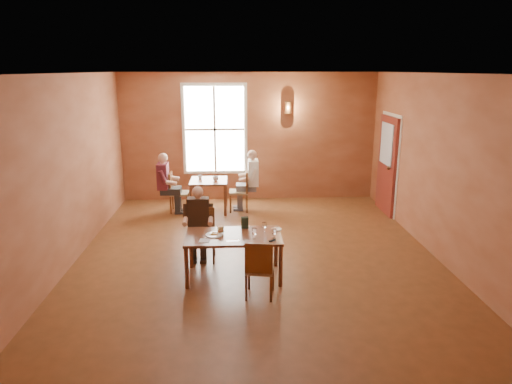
{
  "coord_description": "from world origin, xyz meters",
  "views": [
    {
      "loc": [
        -0.38,
        -7.23,
        3.06
      ],
      "look_at": [
        0.0,
        0.2,
        1.05
      ],
      "focal_mm": 32.0,
      "sensor_mm": 36.0,
      "label": 1
    }
  ],
  "objects_px": {
    "chair_empty": "(260,268)",
    "chair_diner_maroon": "(179,192)",
    "diner_main": "(203,227)",
    "diner_white": "(240,182)",
    "chair_diner_main": "(203,235)",
    "main_table": "(234,256)",
    "chair_diner_white": "(238,191)",
    "second_table": "(209,196)",
    "diner_maroon": "(178,183)"
  },
  "relations": [
    {
      "from": "chair_empty",
      "to": "chair_diner_maroon",
      "type": "distance_m",
      "value": 4.27
    },
    {
      "from": "diner_main",
      "to": "diner_white",
      "type": "distance_m",
      "value": 2.82
    },
    {
      "from": "chair_diner_main",
      "to": "chair_diner_maroon",
      "type": "height_order",
      "value": "chair_diner_maroon"
    },
    {
      "from": "main_table",
      "to": "chair_diner_white",
      "type": "relative_size",
      "value": 1.57
    },
    {
      "from": "chair_empty",
      "to": "second_table",
      "type": "height_order",
      "value": "chair_empty"
    },
    {
      "from": "main_table",
      "to": "chair_diner_maroon",
      "type": "distance_m",
      "value": 3.57
    },
    {
      "from": "second_table",
      "to": "diner_maroon",
      "type": "distance_m",
      "value": 0.74
    },
    {
      "from": "main_table",
      "to": "chair_empty",
      "type": "height_order",
      "value": "chair_empty"
    },
    {
      "from": "diner_main",
      "to": "diner_maroon",
      "type": "distance_m",
      "value": 2.83
    },
    {
      "from": "chair_diner_maroon",
      "to": "main_table",
      "type": "bearing_deg",
      "value": 19.37
    },
    {
      "from": "main_table",
      "to": "diner_white",
      "type": "bearing_deg",
      "value": 87.49
    },
    {
      "from": "diner_main",
      "to": "second_table",
      "type": "xyz_separation_m",
      "value": [
        -0.03,
        2.74,
        -0.23
      ]
    },
    {
      "from": "second_table",
      "to": "chair_diner_maroon",
      "type": "bearing_deg",
      "value": 180.0
    },
    {
      "from": "main_table",
      "to": "chair_empty",
      "type": "relative_size",
      "value": 1.69
    },
    {
      "from": "diner_main",
      "to": "second_table",
      "type": "relative_size",
      "value": 1.45
    },
    {
      "from": "chair_empty",
      "to": "diner_maroon",
      "type": "height_order",
      "value": "diner_maroon"
    },
    {
      "from": "chair_diner_white",
      "to": "diner_maroon",
      "type": "bearing_deg",
      "value": 90.0
    },
    {
      "from": "main_table",
      "to": "second_table",
      "type": "height_order",
      "value": "second_table"
    },
    {
      "from": "main_table",
      "to": "diner_maroon",
      "type": "xyz_separation_m",
      "value": [
        -1.21,
        3.36,
        0.31
      ]
    },
    {
      "from": "diner_white",
      "to": "main_table",
      "type": "bearing_deg",
      "value": 177.49
    },
    {
      "from": "main_table",
      "to": "diner_white",
      "type": "relative_size",
      "value": 1.09
    },
    {
      "from": "second_table",
      "to": "chair_diner_maroon",
      "type": "height_order",
      "value": "chair_diner_maroon"
    },
    {
      "from": "chair_empty",
      "to": "diner_maroon",
      "type": "relative_size",
      "value": 0.65
    },
    {
      "from": "chair_empty",
      "to": "chair_diner_white",
      "type": "relative_size",
      "value": 0.93
    },
    {
      "from": "chair_diner_maroon",
      "to": "diner_maroon",
      "type": "xyz_separation_m",
      "value": [
        -0.03,
        0.0,
        0.2
      ]
    },
    {
      "from": "chair_diner_main",
      "to": "chair_empty",
      "type": "xyz_separation_m",
      "value": [
        0.86,
        -1.27,
        -0.01
      ]
    },
    {
      "from": "chair_empty",
      "to": "diner_maroon",
      "type": "bearing_deg",
      "value": 120.13
    },
    {
      "from": "diner_maroon",
      "to": "chair_diner_maroon",
      "type": "bearing_deg",
      "value": 90.0
    },
    {
      "from": "main_table",
      "to": "chair_diner_main",
      "type": "relative_size",
      "value": 1.66
    },
    {
      "from": "chair_diner_main",
      "to": "diner_white",
      "type": "relative_size",
      "value": 0.66
    },
    {
      "from": "chair_diner_maroon",
      "to": "diner_main",
      "type": "bearing_deg",
      "value": 13.97
    },
    {
      "from": "main_table",
      "to": "second_table",
      "type": "relative_size",
      "value": 1.77
    },
    {
      "from": "chair_diner_main",
      "to": "chair_empty",
      "type": "relative_size",
      "value": 1.02
    },
    {
      "from": "diner_main",
      "to": "chair_diner_maroon",
      "type": "height_order",
      "value": "diner_main"
    },
    {
      "from": "chair_diner_main",
      "to": "diner_maroon",
      "type": "relative_size",
      "value": 0.67
    },
    {
      "from": "main_table",
      "to": "second_table",
      "type": "distance_m",
      "value": 3.4
    },
    {
      "from": "chair_diner_main",
      "to": "second_table",
      "type": "relative_size",
      "value": 1.07
    },
    {
      "from": "diner_main",
      "to": "main_table",
      "type": "bearing_deg",
      "value": 128.88
    },
    {
      "from": "diner_main",
      "to": "chair_empty",
      "type": "height_order",
      "value": "diner_main"
    },
    {
      "from": "chair_diner_white",
      "to": "diner_white",
      "type": "bearing_deg",
      "value": -90.0
    },
    {
      "from": "second_table",
      "to": "chair_diner_main",
      "type": "bearing_deg",
      "value": -89.31
    },
    {
      "from": "chair_diner_main",
      "to": "diner_main",
      "type": "bearing_deg",
      "value": 90.0
    },
    {
      "from": "main_table",
      "to": "chair_diner_maroon",
      "type": "bearing_deg",
      "value": 109.37
    },
    {
      "from": "second_table",
      "to": "diner_white",
      "type": "relative_size",
      "value": 0.62
    },
    {
      "from": "chair_diner_main",
      "to": "chair_diner_maroon",
      "type": "relative_size",
      "value": 0.98
    },
    {
      "from": "chair_diner_main",
      "to": "main_table",
      "type": "bearing_deg",
      "value": 127.57
    },
    {
      "from": "diner_white",
      "to": "chair_empty",
      "type": "bearing_deg",
      "value": -176.99
    },
    {
      "from": "main_table",
      "to": "chair_empty",
      "type": "xyz_separation_m",
      "value": [
        0.36,
        -0.62,
        0.09
      ]
    },
    {
      "from": "chair_diner_maroon",
      "to": "chair_diner_white",
      "type": "bearing_deg",
      "value": 90.0
    },
    {
      "from": "diner_main",
      "to": "chair_diner_main",
      "type": "bearing_deg",
      "value": -90.0
    }
  ]
}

